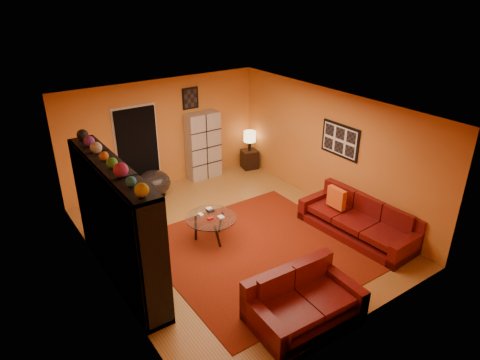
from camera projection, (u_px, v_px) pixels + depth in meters
floor at (234, 236)px, 8.53m from camera, size 6.00×6.00×0.00m
ceiling at (233, 109)px, 7.43m from camera, size 6.00×6.00×0.00m
wall_back at (164, 133)px, 10.22m from camera, size 6.00×0.00×6.00m
wall_front at (357, 253)px, 5.74m from camera, size 6.00×0.00×6.00m
wall_left at (101, 214)px, 6.70m from camera, size 0.00×6.00×6.00m
wall_right at (329, 149)px, 9.26m from camera, size 0.00×6.00×6.00m
rug at (259, 250)px, 8.06m from camera, size 3.60×3.60×0.01m
doorway at (138, 151)px, 9.95m from camera, size 0.95×0.10×2.04m
wall_art_right at (340, 140)px, 8.90m from camera, size 0.03×1.00×0.70m
wall_art_back at (190, 98)px, 10.27m from camera, size 0.42×0.03×0.52m
entertainment_unit at (117, 224)px, 6.92m from camera, size 0.45×3.00×2.10m
tv at (121, 225)px, 6.94m from camera, size 1.02×0.13×0.59m
sofa at (361, 221)px, 8.51m from camera, size 1.11×2.42×0.85m
loveseat at (301, 300)px, 6.41m from camera, size 1.71×1.07×0.85m
throw_pillow at (336, 198)px, 8.65m from camera, size 0.12×0.42×0.42m
coffee_table at (211, 220)px, 8.21m from camera, size 0.99×0.99×0.49m
storage_cabinet at (203, 146)px, 10.75m from camera, size 0.85×0.38×1.70m
bowl_chair at (154, 183)px, 9.96m from camera, size 0.77×0.77×0.62m
side_table at (249, 159)px, 11.52m from camera, size 0.48×0.48×0.50m
table_lamp at (250, 137)px, 11.25m from camera, size 0.32×0.32×0.53m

